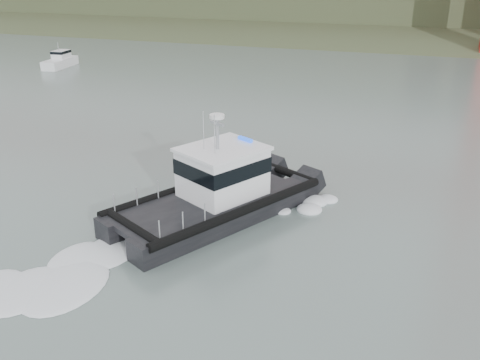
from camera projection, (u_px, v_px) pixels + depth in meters
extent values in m
plane|color=slate|center=(136.00, 323.00, 21.15)|extent=(400.00, 400.00, 0.00)
cube|color=#2E3E23|center=(379.00, 36.00, 101.40)|extent=(500.00, 44.72, 16.25)
cube|color=black|center=(198.00, 200.00, 30.83)|extent=(7.13, 11.67, 1.36)
cube|color=black|center=(234.00, 217.00, 28.75)|extent=(7.13, 11.67, 1.36)
cube|color=black|center=(207.00, 202.00, 29.23)|extent=(9.04, 11.61, 0.28)
cube|color=white|center=(223.00, 173.00, 29.39)|extent=(4.91, 5.19, 2.60)
cube|color=black|center=(223.00, 165.00, 29.21)|extent=(5.00, 5.28, 0.85)
cube|color=white|center=(222.00, 149.00, 28.86)|extent=(5.21, 5.49, 0.18)
cylinder|color=#999CA1|center=(217.00, 134.00, 28.29)|extent=(0.18, 0.18, 2.04)
cylinder|color=white|center=(217.00, 116.00, 27.93)|extent=(0.79, 0.79, 0.20)
cube|color=white|center=(60.00, 63.00, 71.68)|extent=(2.71, 6.35, 1.23)
cube|color=white|center=(61.00, 55.00, 71.75)|extent=(1.90, 2.63, 1.23)
cube|color=black|center=(61.00, 52.00, 71.59)|extent=(1.96, 2.69, 0.36)
cylinder|color=#999CA1|center=(58.00, 47.00, 70.86)|extent=(0.08, 0.08, 1.23)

